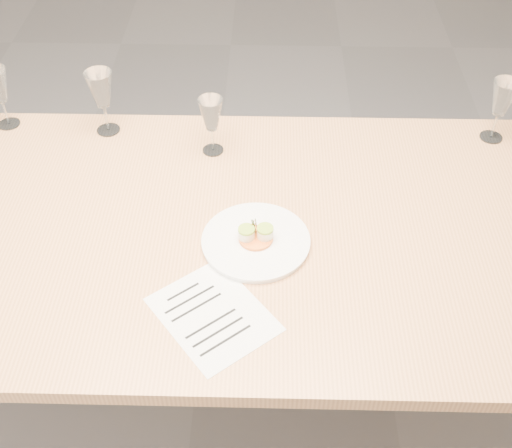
{
  "coord_description": "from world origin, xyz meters",
  "views": [
    {
      "loc": [
        0.23,
        -1.19,
        1.92
      ],
      "look_at": [
        0.21,
        -0.04,
        0.8
      ],
      "focal_mm": 45.0,
      "sensor_mm": 36.0,
      "label": 1
    }
  ],
  "objects_px": {
    "wine_glass_4": "(503,99)",
    "wine_glass_3": "(211,116)",
    "dining_table": "(179,244)",
    "recipe_sheet": "(213,314)",
    "wine_glass_2": "(101,91)",
    "dinner_plate": "(256,240)"
  },
  "relations": [
    {
      "from": "wine_glass_4",
      "to": "recipe_sheet",
      "type": "bearing_deg",
      "value": -138.99
    },
    {
      "from": "dining_table",
      "to": "dinner_plate",
      "type": "distance_m",
      "value": 0.23
    },
    {
      "from": "wine_glass_2",
      "to": "wine_glass_4",
      "type": "distance_m",
      "value": 1.17
    },
    {
      "from": "dinner_plate",
      "to": "wine_glass_3",
      "type": "relative_size",
      "value": 1.55
    },
    {
      "from": "dinner_plate",
      "to": "wine_glass_2",
      "type": "height_order",
      "value": "wine_glass_2"
    },
    {
      "from": "recipe_sheet",
      "to": "wine_glass_3",
      "type": "bearing_deg",
      "value": 55.59
    },
    {
      "from": "dining_table",
      "to": "wine_glass_2",
      "type": "distance_m",
      "value": 0.53
    },
    {
      "from": "dinner_plate",
      "to": "recipe_sheet",
      "type": "height_order",
      "value": "dinner_plate"
    },
    {
      "from": "dinner_plate",
      "to": "wine_glass_2",
      "type": "bearing_deg",
      "value": 134.39
    },
    {
      "from": "wine_glass_3",
      "to": "wine_glass_4",
      "type": "height_order",
      "value": "wine_glass_4"
    },
    {
      "from": "recipe_sheet",
      "to": "dining_table",
      "type": "bearing_deg",
      "value": 73.21
    },
    {
      "from": "dinner_plate",
      "to": "recipe_sheet",
      "type": "relative_size",
      "value": 0.8
    },
    {
      "from": "wine_glass_4",
      "to": "dining_table",
      "type": "bearing_deg",
      "value": -156.07
    },
    {
      "from": "dining_table",
      "to": "wine_glass_4",
      "type": "xyz_separation_m",
      "value": [
        0.91,
        0.4,
        0.2
      ]
    },
    {
      "from": "wine_glass_4",
      "to": "wine_glass_3",
      "type": "bearing_deg",
      "value": -174.31
    },
    {
      "from": "wine_glass_3",
      "to": "wine_glass_4",
      "type": "bearing_deg",
      "value": 5.69
    },
    {
      "from": "dining_table",
      "to": "wine_glass_2",
      "type": "xyz_separation_m",
      "value": [
        -0.26,
        0.41,
        0.21
      ]
    },
    {
      "from": "wine_glass_4",
      "to": "dinner_plate",
      "type": "bearing_deg",
      "value": -146.52
    },
    {
      "from": "wine_glass_2",
      "to": "wine_glass_3",
      "type": "xyz_separation_m",
      "value": [
        0.33,
        -0.09,
        -0.02
      ]
    },
    {
      "from": "recipe_sheet",
      "to": "wine_glass_3",
      "type": "relative_size",
      "value": 1.94
    },
    {
      "from": "recipe_sheet",
      "to": "wine_glass_2",
      "type": "distance_m",
      "value": 0.81
    },
    {
      "from": "dining_table",
      "to": "recipe_sheet",
      "type": "distance_m",
      "value": 0.32
    }
  ]
}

